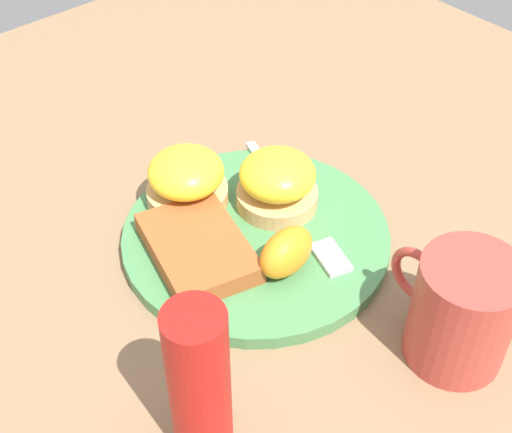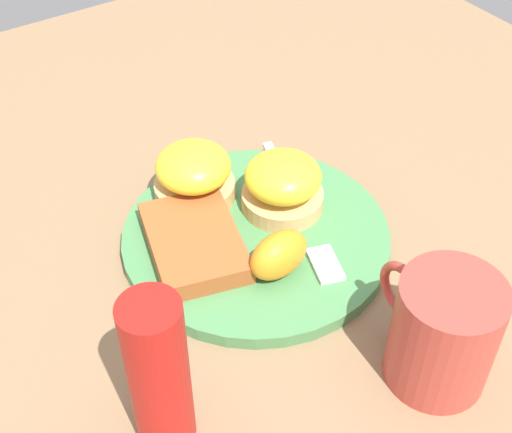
% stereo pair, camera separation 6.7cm
% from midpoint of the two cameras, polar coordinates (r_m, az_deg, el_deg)
% --- Properties ---
extents(ground_plane, '(1.10, 1.10, 0.00)m').
position_cam_midpoint_polar(ground_plane, '(0.70, -2.76, -2.18)').
color(ground_plane, '#846647').
extents(plate, '(0.26, 0.26, 0.01)m').
position_cam_midpoint_polar(plate, '(0.69, -2.78, -1.77)').
color(plate, '#47844C').
rests_on(plate, ground_plane).
extents(sandwich_benedict_left, '(0.08, 0.08, 0.06)m').
position_cam_midpoint_polar(sandwich_benedict_left, '(0.70, -1.04, 2.65)').
color(sandwich_benedict_left, tan).
rests_on(sandwich_benedict_left, plate).
extents(sandwich_benedict_right, '(0.08, 0.08, 0.06)m').
position_cam_midpoint_polar(sandwich_benedict_right, '(0.71, -8.31, 2.80)').
color(sandwich_benedict_right, tan).
rests_on(sandwich_benedict_right, plate).
extents(hashbrown_patty, '(0.13, 0.11, 0.02)m').
position_cam_midpoint_polar(hashbrown_patty, '(0.66, -7.59, -2.63)').
color(hashbrown_patty, '#A15126').
rests_on(hashbrown_patty, plate).
extents(orange_wedge, '(0.04, 0.06, 0.04)m').
position_cam_midpoint_polar(orange_wedge, '(0.64, -0.57, -3.02)').
color(orange_wedge, orange).
rests_on(orange_wedge, plate).
extents(fork, '(0.21, 0.08, 0.00)m').
position_cam_midpoint_polar(fork, '(0.70, 0.65, 0.31)').
color(fork, silver).
rests_on(fork, plate).
extents(cup, '(0.11, 0.08, 0.10)m').
position_cam_midpoint_polar(cup, '(0.59, 12.95, -7.56)').
color(cup, '#B23D33').
rests_on(cup, ground_plane).
extents(condiment_bottle, '(0.04, 0.04, 0.15)m').
position_cam_midpoint_polar(condiment_bottle, '(0.51, -8.45, -13.41)').
color(condiment_bottle, '#B21914').
rests_on(condiment_bottle, ground_plane).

